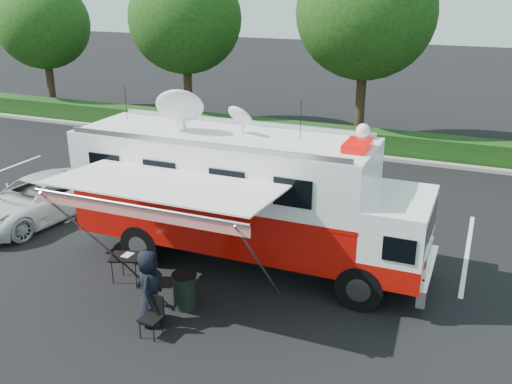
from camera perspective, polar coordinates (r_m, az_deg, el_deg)
ground_plane at (r=15.75m, az=-0.70°, el=-7.08°), size 120.00×120.00×0.00m
back_border at (r=26.20m, az=13.29°, el=14.95°), size 60.00×6.14×8.87m
stall_lines at (r=18.43m, az=1.55°, el=-2.81°), size 24.12×5.50×0.01m
command_truck at (r=14.98m, az=-1.02°, el=-0.42°), size 9.45×2.60×4.54m
awning at (r=12.78m, az=-9.40°, el=0.23°), size 5.16×2.66×3.12m
white_suv at (r=19.79m, az=-20.79°, el=-2.54°), size 3.06×5.29×1.39m
person at (r=13.47m, az=-10.33°, el=-12.66°), size 0.81×1.01×1.79m
folding_table at (r=14.86m, az=-12.67°, el=-6.42°), size 1.03×0.88×0.74m
folding_chair at (r=12.79m, az=-10.26°, el=-11.72°), size 0.46×0.48×0.92m
trash_bin at (r=13.67m, az=-7.13°, el=-9.74°), size 0.59×0.59×0.88m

